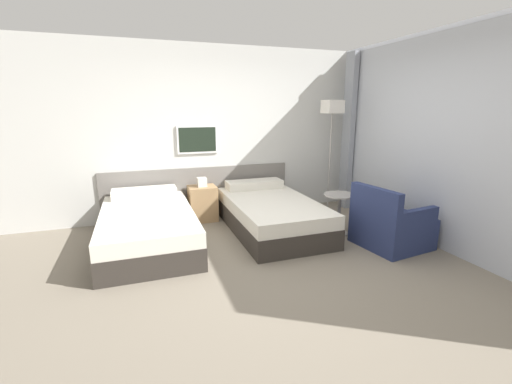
% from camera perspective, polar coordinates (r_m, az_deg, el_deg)
% --- Properties ---
extents(ground_plane, '(16.00, 16.00, 0.00)m').
position_cam_1_polar(ground_plane, '(3.97, 3.97, -12.27)').
color(ground_plane, slate).
extents(wall_headboard, '(10.00, 0.10, 2.70)m').
position_cam_1_polar(wall_headboard, '(5.69, -5.08, 9.28)').
color(wall_headboard, silver).
rests_on(wall_headboard, ground_plane).
extents(wall_window, '(0.21, 4.70, 2.70)m').
position_cam_1_polar(wall_window, '(4.84, 28.95, 7.35)').
color(wall_window, white).
rests_on(wall_window, ground_plane).
extents(bed_near_door, '(1.14, 2.02, 0.59)m').
position_cam_1_polar(bed_near_door, '(4.68, -17.55, -5.57)').
color(bed_near_door, '#332D28').
rests_on(bed_near_door, ground_plane).
extents(bed_near_window, '(1.14, 2.02, 0.59)m').
position_cam_1_polar(bed_near_window, '(5.01, 2.52, -3.65)').
color(bed_near_window, '#332D28').
rests_on(bed_near_window, ground_plane).
extents(nightstand, '(0.43, 0.38, 0.69)m').
position_cam_1_polar(nightstand, '(5.48, -8.88, -1.77)').
color(nightstand, '#9E7A51').
rests_on(nightstand, ground_plane).
extents(floor_lamp, '(0.28, 0.28, 1.86)m').
position_cam_1_polar(floor_lamp, '(5.78, 12.56, 12.23)').
color(floor_lamp, '#9E9993').
rests_on(floor_lamp, ground_plane).
extents(side_table, '(0.44, 0.44, 0.58)m').
position_cam_1_polar(side_table, '(4.94, 13.70, -2.32)').
color(side_table, gray).
rests_on(side_table, ground_plane).
extents(armchair, '(0.87, 0.86, 0.81)m').
position_cam_1_polar(armchair, '(4.74, 21.48, -5.36)').
color(armchair, navy).
rests_on(armchair, ground_plane).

